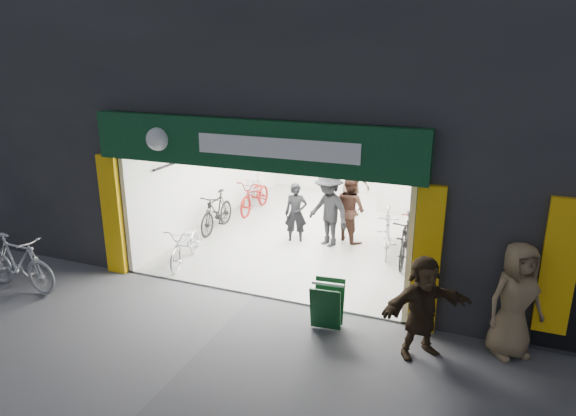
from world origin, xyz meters
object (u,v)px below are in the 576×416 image
Objects in this scene: bike_right_front at (406,239)px; pedestrian_near at (515,300)px; sandwich_board at (327,304)px; bike_left_front at (186,244)px; parked_bike at (18,262)px.

pedestrian_near reaches higher than bike_right_front.
pedestrian_near is 2.31× the size of sandwich_board.
bike_left_front is 6.88m from pedestrian_near.
bike_right_front is (4.60, 1.88, 0.10)m from bike_left_front.
bike_left_front is 0.93× the size of bike_right_front.
pedestrian_near is (9.15, 1.16, 0.37)m from parked_bike.
pedestrian_near is at bearing -79.97° from parked_bike.
bike_left_front reaches higher than sandwich_board.
parked_bike is at bearing -146.79° from bike_left_front.
sandwich_board is at bearing -79.20° from parked_bike.
pedestrian_near is 3.01m from sandwich_board.
pedestrian_near reaches higher than bike_left_front.
bike_right_front reaches higher than bike_left_front.
sandwich_board is at bearing -104.84° from bike_right_front.
bike_left_front is 4.97m from bike_right_front.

